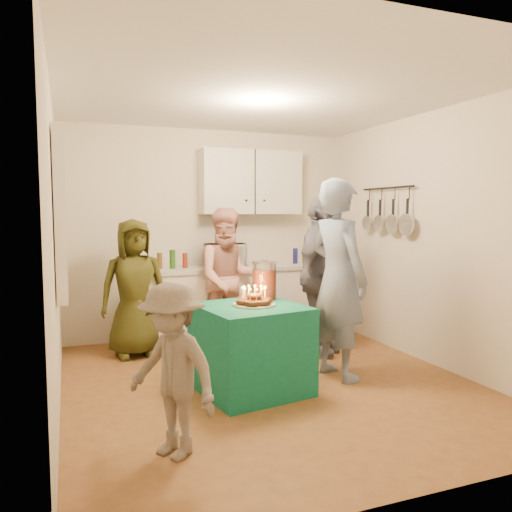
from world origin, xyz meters
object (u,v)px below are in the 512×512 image
object	(u,v)px
man_birthday	(338,279)
woman_back_left	(134,288)
party_table	(251,348)
child_near_left	(172,370)
woman_back_right	(319,276)
counter	(233,304)
punch_jar	(264,281)
microwave	(225,255)
woman_back_center	(229,279)

from	to	relation	value
man_birthday	woman_back_left	distance (m)	2.22
party_table	child_near_left	bearing A→B (deg)	-133.43
woman_back_right	child_near_left	xyz separation A→B (m)	(-1.97, -1.73, -0.31)
counter	woman_back_right	bearing A→B (deg)	-56.66
party_table	man_birthday	xyz separation A→B (m)	(0.90, 0.06, 0.56)
party_table	man_birthday	size ratio (longest dim) A/B	0.45
child_near_left	party_table	bearing A→B (deg)	103.99
punch_jar	microwave	bearing A→B (deg)	86.19
woman_back_right	child_near_left	bearing A→B (deg)	176.50
counter	child_near_left	size ratio (longest dim) A/B	1.95
woman_back_center	party_table	bearing A→B (deg)	-94.35
party_table	child_near_left	distance (m)	1.29
punch_jar	party_table	bearing A→B (deg)	-132.21
counter	microwave	bearing A→B (deg)	180.00
party_table	child_near_left	size ratio (longest dim) A/B	0.75
microwave	punch_jar	world-z (taller)	microwave
man_birthday	child_near_left	size ratio (longest dim) A/B	1.67
woman_back_center	man_birthday	bearing A→B (deg)	-56.90
counter	woman_back_center	world-z (taller)	woman_back_center
woman_back_left	woman_back_right	size ratio (longest dim) A/B	0.86
woman_back_center	child_near_left	distance (m)	2.54
party_table	woman_back_center	distance (m)	1.43
microwave	woman_back_center	bearing A→B (deg)	-90.94
woman_back_center	woman_back_right	xyz separation A→B (m)	(0.86, -0.55, 0.06)
woman_back_center	woman_back_right	world-z (taller)	woman_back_right
woman_back_right	party_table	bearing A→B (deg)	171.43
woman_back_center	woman_back_left	bearing A→B (deg)	179.23
counter	microwave	world-z (taller)	microwave
party_table	woman_back_center	size ratio (longest dim) A/B	0.52
microwave	woman_back_center	size ratio (longest dim) A/B	0.31
microwave	party_table	xyz separation A→B (m)	(-0.33, -1.81, -0.67)
party_table	counter	bearing A→B (deg)	76.82
party_table	man_birthday	world-z (taller)	man_birthday
woman_back_right	punch_jar	bearing A→B (deg)	167.66
counter	punch_jar	bearing A→B (deg)	-97.27
woman_back_right	child_near_left	distance (m)	2.64
counter	punch_jar	distance (m)	1.66
woman_back_left	woman_back_right	xyz separation A→B (m)	(1.91, -0.66, 0.12)
counter	punch_jar	xyz separation A→B (m)	(-0.20, -1.57, 0.50)
microwave	woman_back_center	world-z (taller)	woman_back_center
counter	man_birthday	xyz separation A→B (m)	(0.48, -1.75, 0.51)
man_birthday	counter	bearing A→B (deg)	3.88
man_birthday	child_near_left	distance (m)	2.07
punch_jar	woman_back_center	distance (m)	1.10
man_birthday	woman_back_right	world-z (taller)	man_birthday
party_table	woman_back_right	size ratio (longest dim) A/B	0.49
woman_back_left	woman_back_center	bearing A→B (deg)	-10.96
woman_back_center	child_near_left	xyz separation A→B (m)	(-1.11, -2.27, -0.25)
microwave	woman_back_right	xyz separation A→B (m)	(0.76, -1.02, -0.17)
woman_back_center	child_near_left	world-z (taller)	woman_back_center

